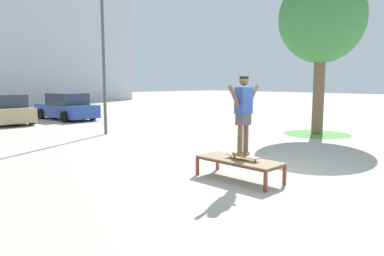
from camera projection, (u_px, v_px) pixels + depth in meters
The scene contains 9 objects.
ground_plane at pixel (267, 175), 8.27m from camera, with size 120.00×120.00×0.00m, color #B2AA9E.
skate_box at pixel (239, 161), 7.82m from camera, with size 0.82×1.92×0.46m.
skateboard at pixel (243, 156), 7.74m from camera, with size 0.21×0.80×0.09m.
skater at pixel (243, 110), 7.61m from camera, with size 1.00×0.29×1.69m.
tree_near_right at pixel (322, 19), 14.16m from camera, with size 3.34×3.34×6.38m.
grass_patch_near_right at pixel (317, 134), 14.75m from camera, with size 2.64×2.64×0.01m, color #519342.
car_tan at pixel (5, 110), 18.37m from camera, with size 1.98×4.23×1.50m.
car_blue at pixel (67, 107), 20.44m from camera, with size 2.26×4.36×1.50m.
light_post at pixel (103, 39), 14.25m from camera, with size 0.36×0.36×5.83m.
Camera 1 is at (-6.76, -4.73, 2.12)m, focal length 33.66 mm.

